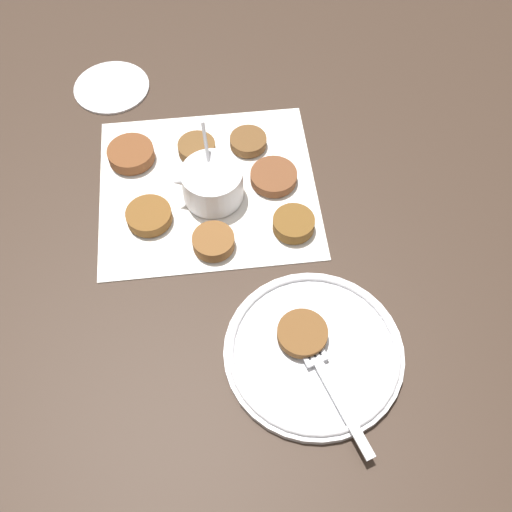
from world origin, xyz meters
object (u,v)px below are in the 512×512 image
at_px(fritter_on_plate, 302,333).
at_px(extra_saucer, 111,86).
at_px(sauce_bowl, 209,185).
at_px(serving_plate, 314,352).
at_px(fork, 319,364).

relative_size(fritter_on_plate, extra_saucer, 0.50).
bearing_deg(sauce_bowl, serving_plate, 105.85).
relative_size(fork, extra_saucer, 1.60).
height_order(fork, extra_saucer, fork).
bearing_deg(fork, sauce_bowl, -75.33).
bearing_deg(serving_plate, sauce_bowl, -74.15).
relative_size(serving_plate, extra_saucer, 1.79).
xyz_separation_m(fritter_on_plate, fork, (-0.01, 0.04, -0.00)).
bearing_deg(fritter_on_plate, extra_saucer, -70.27).
distance_m(fritter_on_plate, fork, 0.04).
xyz_separation_m(sauce_bowl, serving_plate, (-0.08, 0.27, -0.02)).
bearing_deg(sauce_bowl, extra_saucer, -66.02).
relative_size(sauce_bowl, fork, 0.50).
height_order(sauce_bowl, serving_plate, sauce_bowl).
height_order(serving_plate, fork, fork).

